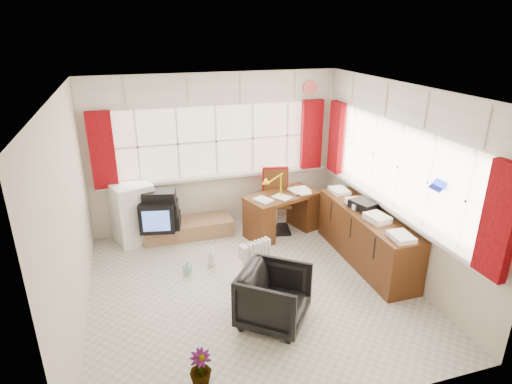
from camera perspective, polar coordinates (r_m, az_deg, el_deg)
ground at (r=5.63m, az=-0.53°, el=-12.69°), size 4.00×4.00×0.00m
room_walls at (r=4.95m, az=-0.59°, el=1.83°), size 4.00×4.00×4.00m
window_back at (r=6.92m, az=-5.14°, el=2.68°), size 3.70×0.12×3.60m
window_right at (r=5.96m, az=17.66°, el=-1.44°), size 0.12×3.70×3.60m
curtains at (r=6.09m, az=5.33°, el=5.08°), size 3.83×3.83×1.15m
overhead_cabinets at (r=5.99m, az=5.89°, el=12.59°), size 3.98×3.98×0.48m
desk at (r=6.84m, az=3.45°, el=-2.66°), size 1.28×0.91×0.71m
desk_lamp at (r=6.49m, az=3.35°, el=1.53°), size 0.17×0.15×0.41m
task_chair at (r=6.94m, az=2.66°, el=-0.71°), size 0.51×0.53×1.03m
office_chair at (r=4.91m, az=2.42°, el=-13.81°), size 1.01×1.01×0.66m
radiator at (r=5.66m, az=0.09°, el=-9.67°), size 0.41×0.26×0.57m
credenza at (r=6.23m, az=14.43°, el=-5.69°), size 0.50×2.00×0.85m
file_tray at (r=6.16m, az=14.16°, el=-1.68°), size 0.36×0.42×0.12m
tv_bench at (r=6.94m, az=-8.98°, el=-4.77°), size 1.40×0.50×0.25m
crt_tv at (r=6.64m, az=-12.93°, el=-2.94°), size 0.59×0.56×0.46m
hifi_stack at (r=6.65m, az=-12.63°, el=-2.39°), size 0.64×0.47×0.60m
mini_fridge at (r=6.83m, az=-16.08°, el=-2.65°), size 0.70×0.70×0.94m
spray_bottle_a at (r=6.06m, az=-5.94°, el=-8.51°), size 0.15×0.15×0.30m
spray_bottle_b at (r=5.95m, az=-9.13°, el=-9.85°), size 0.12×0.13×0.20m
flower_vase at (r=4.32m, az=-7.41°, el=-22.30°), size 0.23×0.23×0.37m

